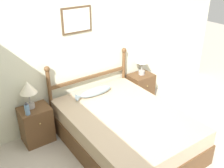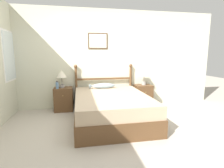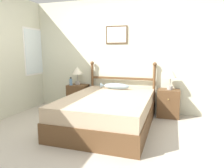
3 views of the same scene
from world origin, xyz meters
The scene contains 10 objects.
ground_plane centered at (0.00, 0.00, 0.00)m, with size 16.00×16.00×0.00m, color #B7AD9E.
wall_back centered at (0.00, 1.73, 1.28)m, with size 6.40×0.08×2.55m.
bed centered at (0.08, 0.62, 0.28)m, with size 1.52×2.07×0.56m.
headboard centered at (0.08, 1.62, 0.65)m, with size 1.54×0.09×1.14m.
nightstand_left centered at (-0.97, 1.49, 0.29)m, with size 0.45×0.38×0.59m.
nightstand_right centered at (1.13, 1.49, 0.29)m, with size 0.45×0.38×0.59m.
table_lamp_left centered at (-0.99, 1.54, 0.90)m, with size 0.26×0.26×0.44m.
table_lamp_right centered at (1.15, 1.50, 0.90)m, with size 0.26×0.26×0.44m.
bottle centered at (-1.09, 1.39, 0.67)m, with size 0.07×0.07×0.20m.
fish_pillow centered at (0.00, 1.35, 0.63)m, with size 0.64×0.15×0.13m.
Camera 2 is at (-0.58, -2.91, 1.39)m, focal length 28.00 mm.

